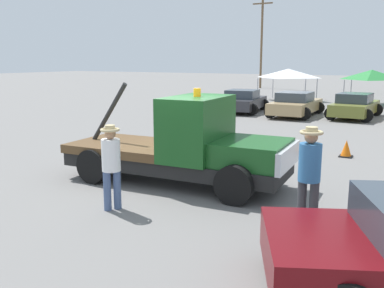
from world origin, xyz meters
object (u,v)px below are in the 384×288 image
Objects in this scene: tow_truck at (187,148)px; parked_car_olive at (355,106)px; person_at_hood at (111,160)px; parked_car_tan at (295,104)px; traffic_cone at (346,149)px; person_near_truck at (310,169)px; canopy_tent_white at (288,73)px; utility_pole at (262,38)px; parked_car_charcoal at (243,101)px; canopy_tent_green at (372,75)px.

tow_truck is 1.29× the size of parked_car_olive.
person_at_hood is 16.91m from parked_car_tan.
parked_car_olive is (3.02, 0.72, -0.00)m from parked_car_tan.
parked_car_olive is at bearing 97.14° from traffic_cone.
person_at_hood is at bearing -114.40° from traffic_cone.
canopy_tent_white reaches higher than person_near_truck.
utility_pole is (-10.01, 21.79, 4.72)m from parked_car_tan.
tow_truck is 15.46m from parked_car_charcoal.
parked_car_olive is 1.47× the size of canopy_tent_green.
traffic_cone is at bearing -85.47° from canopy_tent_green.
utility_pole is (-13.03, 21.07, 4.72)m from parked_car_olive.
parked_car_tan is at bearing -108.81° from canopy_tent_green.
traffic_cone is at bearing -155.35° from parked_car_tan.
canopy_tent_white reaches higher than parked_car_olive.
tow_truck is 14.56m from parked_car_tan.
parked_car_olive is at bearing -76.55° from parked_car_tan.
parked_car_charcoal and parked_car_olive have the same top height.
person_at_hood is at bearing 176.04° from parked_car_olive.
canopy_tent_white is at bearing 97.55° from tow_truck.
canopy_tent_green is at bearing -43.53° from parked_car_charcoal.
canopy_tent_white reaches higher than traffic_cone.
parked_car_charcoal reaches higher than traffic_cone.
person_near_truck is 25.96m from canopy_tent_white.
canopy_tent_green is at bearing -4.39° from canopy_tent_white.
person_near_truck is at bearing -86.65° from traffic_cone.
canopy_tent_green is (1.57, 22.94, 1.13)m from tow_truck.
parked_car_tan is 10.28m from traffic_cone.
person_at_hood is 0.18× the size of utility_pole.
person_near_truck is 16.54m from parked_car_tan.
traffic_cone is at bearing -65.34° from utility_pole.
utility_pole is (-10.87, 38.68, 4.31)m from person_at_hood.
tow_truck is 1.90× the size of canopy_tent_green.
canopy_tent_green is 17.92m from traffic_cone.
tow_truck is 23.02m from canopy_tent_green.
canopy_tent_green is (2.02, 25.33, 1.01)m from person_at_hood.
person_near_truck is 0.19× the size of utility_pole.
parked_car_olive is at bearing -58.26° from utility_pole.
utility_pole is (-11.31, 36.29, 4.42)m from tow_truck.
canopy_tent_green reaches higher than parked_car_charcoal.
tow_truck is 10.69× the size of traffic_cone.
tow_truck is 0.58× the size of utility_pole.
tow_truck reaches higher than parked_car_charcoal.
parked_car_tan is 8.56× the size of traffic_cone.
parked_car_charcoal is 1.44× the size of canopy_tent_green.
utility_pole reaches higher than person_near_truck.
canopy_tent_green reaches higher than person_at_hood.
utility_pole reaches higher than parked_car_tan.
parked_car_olive is 0.45× the size of utility_pole.
person_near_truck is at bearing -160.54° from parked_car_charcoal.
person_at_hood reaches higher than traffic_cone.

